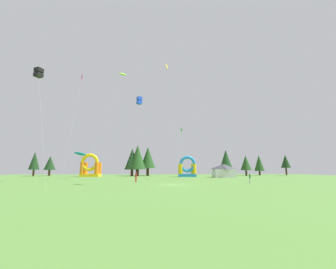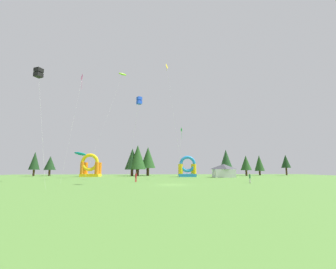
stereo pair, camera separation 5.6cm
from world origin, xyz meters
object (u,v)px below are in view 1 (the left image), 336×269
object	(u,v)px
kite_teal_parafoil	(80,154)
inflatable_yellow_castle	(187,169)
kite_pink_diamond	(82,78)
inflatable_blue_arch	(90,168)
kite_black_box	(39,73)
person_left_edge	(136,176)
kite_lime_parafoil	(123,74)
kite_green_diamond	(182,131)
kite_yellow_diamond	(166,68)
person_midfield	(250,177)
kite_blue_box	(139,101)
festival_tent	(224,171)

from	to	relation	value
kite_teal_parafoil	inflatable_yellow_castle	size ratio (longest dim) A/B	1.16
kite_pink_diamond	inflatable_blue_arch	distance (m)	31.16
kite_teal_parafoil	kite_black_box	bearing A→B (deg)	-82.20
kite_teal_parafoil	person_left_edge	distance (m)	25.36
kite_lime_parafoil	kite_pink_diamond	bearing A→B (deg)	-139.47
kite_teal_parafoil	inflatable_yellow_castle	xyz separation A→B (m)	(29.21, 5.86, -4.05)
kite_teal_parafoil	kite_green_diamond	size ratio (longest dim) A/B	0.60
kite_pink_diamond	kite_green_diamond	distance (m)	24.27
kite_yellow_diamond	kite_black_box	xyz separation A→B (m)	(-18.10, -22.37, -11.46)
kite_pink_diamond	kite_green_diamond	world-z (taller)	kite_pink_diamond
kite_black_box	person_midfield	distance (m)	35.68
kite_pink_diamond	kite_lime_parafoil	bearing A→B (deg)	40.53
kite_lime_parafoil	kite_green_diamond	bearing A→B (deg)	7.53
kite_lime_parafoil	kite_yellow_diamond	size ratio (longest dim) A/B	0.90
kite_black_box	kite_blue_box	bearing A→B (deg)	25.69
kite_lime_parafoil	festival_tent	distance (m)	36.77
festival_tent	kite_lime_parafoil	bearing A→B (deg)	-155.47
kite_green_diamond	festival_tent	xyz separation A→B (m)	(12.67, 10.31, -9.42)
inflatable_blue_arch	festival_tent	world-z (taller)	inflatable_blue_arch
kite_green_diamond	kite_yellow_diamond	xyz separation A→B (m)	(-3.67, -0.37, 15.34)
person_midfield	kite_blue_box	bearing A→B (deg)	40.35
person_left_edge	person_midfield	bearing A→B (deg)	136.98
kite_lime_parafoil	person_left_edge	size ratio (longest dim) A/B	14.46
kite_black_box	kite_pink_diamond	bearing A→B (deg)	87.10
kite_lime_parafoil	kite_green_diamond	world-z (taller)	kite_lime_parafoil
kite_yellow_diamond	festival_tent	xyz separation A→B (m)	(16.35, 10.68, -24.75)
kite_black_box	inflatable_yellow_castle	world-z (taller)	kite_black_box
kite_lime_parafoil	kite_green_diamond	distance (m)	19.06
kite_black_box	inflatable_blue_arch	bearing A→B (deg)	95.51
festival_tent	person_midfield	bearing A→B (deg)	-96.58
kite_pink_diamond	inflatable_yellow_castle	bearing A→B (deg)	42.88
inflatable_yellow_castle	kite_blue_box	bearing A→B (deg)	-111.01
kite_green_diamond	inflatable_yellow_castle	world-z (taller)	kite_green_diamond
kite_lime_parafoil	inflatable_blue_arch	size ratio (longest dim) A/B	3.58
kite_lime_parafoil	kite_teal_parafoil	xyz separation A→B (m)	(-12.12, 10.53, -17.80)
person_midfield	person_left_edge	world-z (taller)	person_left_edge
kite_yellow_diamond	kite_black_box	bearing A→B (deg)	-128.97
kite_teal_parafoil	inflatable_blue_arch	bearing A→B (deg)	86.96
person_midfield	person_left_edge	xyz separation A→B (m)	(-19.51, 4.26, 0.01)
kite_green_diamond	inflatable_blue_arch	xyz separation A→B (m)	(-25.62, 17.20, -8.65)
kite_lime_parafoil	person_midfield	distance (m)	35.38
kite_teal_parafoil	kite_pink_diamond	bearing A→B (deg)	-73.01
person_left_edge	inflatable_yellow_castle	xyz separation A→B (m)	(12.79, 24.45, 1.23)
kite_green_diamond	kite_pink_diamond	bearing A→B (deg)	-159.45
kite_blue_box	inflatable_blue_arch	size ratio (longest dim) A/B	2.04
kite_blue_box	inflatable_yellow_castle	world-z (taller)	kite_blue_box
kite_lime_parafoil	kite_yellow_diamond	distance (m)	10.69
person_midfield	inflatable_blue_arch	distance (m)	47.39
inflatable_yellow_castle	festival_tent	bearing A→B (deg)	-23.92
kite_yellow_diamond	festival_tent	world-z (taller)	kite_yellow_diamond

